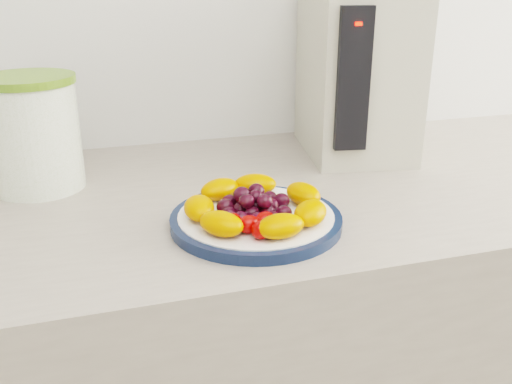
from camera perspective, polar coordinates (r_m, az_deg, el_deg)
name	(u,v)px	position (r m, az deg, el deg)	size (l,w,h in m)	color
plate_rim	(256,220)	(0.79, 0.00, -2.87)	(0.24, 0.24, 0.01)	#111F3D
plate_face	(256,220)	(0.79, 0.00, -2.80)	(0.22, 0.22, 0.02)	white
canister	(34,137)	(0.97, -21.29, 5.14)	(0.14, 0.14, 0.17)	#4E6D17
canister_lid	(26,79)	(0.95, -22.04, 10.39)	(0.15, 0.15, 0.01)	#5C7E26
appliance_body	(357,69)	(1.10, 10.03, 11.98)	(0.18, 0.25, 0.32)	#BBB6A1
appliance_panel	(353,80)	(0.96, 9.69, 10.96)	(0.05, 0.02, 0.23)	black
appliance_led	(358,24)	(0.94, 10.21, 16.23)	(0.01, 0.01, 0.01)	#FF0C05
fruit_plate	(255,206)	(0.78, -0.13, -1.40)	(0.20, 0.20, 0.04)	#DF6400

